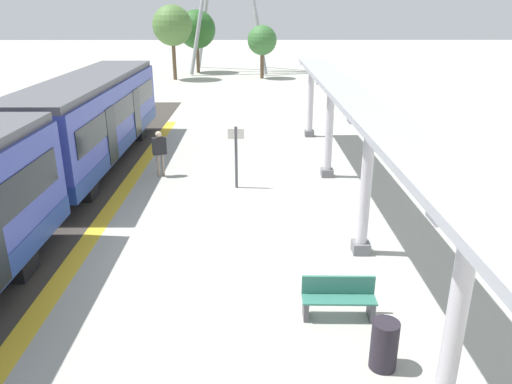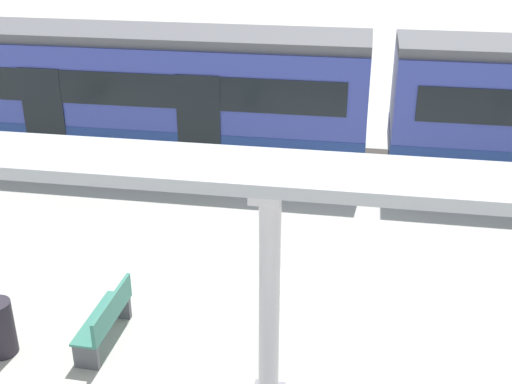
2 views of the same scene
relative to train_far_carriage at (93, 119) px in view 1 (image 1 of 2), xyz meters
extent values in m
plane|color=#A8A89D|center=(5.61, -7.68, -1.83)|extent=(176.00, 176.00, 0.00)
cube|color=gold|center=(1.85, -7.68, -1.83)|extent=(0.51, 30.85, 0.01)
cube|color=#38332D|center=(-0.01, -7.68, -1.83)|extent=(3.20, 42.85, 0.01)
cube|color=#34419D|center=(-0.01, 0.00, 0.11)|extent=(2.60, 12.35, 2.60)
cube|color=navy|center=(-0.01, 0.00, -0.91)|extent=(2.63, 12.37, 0.55)
cube|color=#515156|center=(-0.01, 0.00, 1.53)|extent=(2.39, 12.35, 0.24)
cube|color=black|center=(1.31, 0.00, 0.42)|extent=(0.03, 11.36, 0.84)
cube|color=black|center=(1.31, -2.06, -0.14)|extent=(0.04, 1.10, 2.00)
cube|color=black|center=(1.31, 2.06, -0.14)|extent=(0.04, 1.10, 2.00)
cube|color=black|center=(-0.01, 3.95, -1.51)|extent=(2.21, 0.90, 0.64)
cube|color=black|center=(-0.01, -3.95, -1.51)|extent=(2.21, 0.90, 0.64)
cylinder|color=silver|center=(9.17, -13.65, 0.04)|extent=(0.28, 0.28, 3.14)
cube|color=silver|center=(9.17, -13.65, 1.67)|extent=(1.10, 0.36, 0.12)
cube|color=slate|center=(9.17, -7.92, -1.68)|extent=(0.44, 0.44, 0.30)
cylinder|color=silver|center=(9.17, -7.92, 0.04)|extent=(0.28, 0.28, 3.14)
cube|color=silver|center=(9.17, -7.92, 1.67)|extent=(1.10, 0.36, 0.12)
cube|color=slate|center=(9.17, -1.75, -1.68)|extent=(0.44, 0.44, 0.30)
cylinder|color=silver|center=(9.17, -1.75, 0.04)|extent=(0.28, 0.28, 3.14)
cube|color=silver|center=(9.17, -1.75, 1.67)|extent=(1.10, 0.36, 0.12)
cube|color=slate|center=(9.17, 4.42, -1.68)|extent=(0.44, 0.44, 0.30)
cylinder|color=silver|center=(9.17, 4.42, 0.04)|extent=(0.28, 0.28, 3.14)
cube|color=silver|center=(9.17, 4.42, 1.67)|extent=(1.10, 0.36, 0.12)
cube|color=#A8AAB2|center=(9.17, -7.53, 1.81)|extent=(1.20, 24.71, 0.16)
cube|color=#337463|center=(8.11, -10.79, -1.39)|extent=(1.51, 0.47, 0.04)
cube|color=#337463|center=(8.12, -10.60, -1.17)|extent=(1.50, 0.09, 0.40)
cube|color=#4C4C51|center=(8.78, -10.80, -1.62)|extent=(0.11, 0.40, 0.42)
cube|color=#4C4C51|center=(7.44, -10.77, -1.62)|extent=(0.11, 0.40, 0.42)
cylinder|color=#25212A|center=(8.66, -12.27, -1.37)|extent=(0.48, 0.48, 0.93)
cylinder|color=#4C4C51|center=(5.79, -2.95, -0.73)|extent=(0.10, 0.10, 2.20)
cube|color=silver|center=(5.79, -2.95, 0.12)|extent=(0.56, 0.04, 0.36)
cylinder|color=gray|center=(2.82, -1.71, -1.40)|extent=(0.11, 0.11, 0.86)
cylinder|color=gray|center=(2.98, -1.64, -1.40)|extent=(0.11, 0.11, 0.86)
cube|color=black|center=(2.90, -1.67, -0.65)|extent=(0.55, 0.40, 0.64)
sphere|color=beige|center=(2.90, -1.67, -0.21)|extent=(0.23, 0.23, 0.23)
cylinder|color=brown|center=(1.08, 29.79, -0.53)|extent=(0.32, 0.32, 2.59)
sphere|color=#265921|center=(1.08, 29.79, 2.19)|extent=(3.57, 3.57, 3.57)
cylinder|color=brown|center=(7.22, 25.59, -0.70)|extent=(0.32, 0.32, 2.26)
sphere|color=#356A31|center=(7.22, 25.59, 1.46)|extent=(2.56, 2.56, 2.56)
cylinder|color=brown|center=(-0.44, 24.82, -0.24)|extent=(0.32, 0.32, 3.19)
sphere|color=#4B7236|center=(-0.44, 24.82, 2.70)|extent=(3.37, 3.37, 3.37)
camera|label=1|loc=(6.36, -19.38, 4.17)|focal=34.58mm
camera|label=2|loc=(16.22, -6.88, 4.81)|focal=45.62mm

